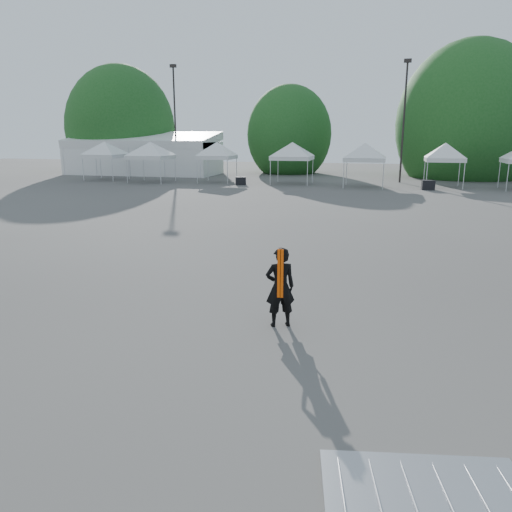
# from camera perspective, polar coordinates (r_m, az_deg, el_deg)

# --- Properties ---
(ground) EXTENTS (120.00, 120.00, 0.00)m
(ground) POSITION_cam_1_polar(r_m,az_deg,el_deg) (12.71, 5.99, -4.43)
(ground) COLOR #474442
(ground) RESTS_ON ground
(marquee) EXTENTS (15.00, 6.25, 4.23)m
(marquee) POSITION_cam_1_polar(r_m,az_deg,el_deg) (52.63, -12.74, 11.26)
(marquee) COLOR white
(marquee) RESTS_ON ground
(light_pole_west) EXTENTS (0.60, 0.25, 10.30)m
(light_pole_west) POSITION_cam_1_polar(r_m,az_deg,el_deg) (50.03, -9.26, 15.66)
(light_pole_west) COLOR black
(light_pole_west) RESTS_ON ground
(light_pole_east) EXTENTS (0.60, 0.25, 9.80)m
(light_pole_east) POSITION_cam_1_polar(r_m,az_deg,el_deg) (44.01, 16.57, 15.24)
(light_pole_east) COLOR black
(light_pole_east) RESTS_ON ground
(tree_far_w) EXTENTS (4.80, 4.80, 7.30)m
(tree_far_w) POSITION_cam_1_polar(r_m,az_deg,el_deg) (57.12, -15.18, 13.88)
(tree_far_w) COLOR #382314
(tree_far_w) RESTS_ON ground
(tree_mid_w) EXTENTS (4.16, 4.16, 6.33)m
(tree_mid_w) POSITION_cam_1_polar(r_m,az_deg,el_deg) (52.85, 3.82, 13.70)
(tree_mid_w) COLOR #382314
(tree_mid_w) RESTS_ON ground
(tree_mid_e) EXTENTS (5.12, 5.12, 7.79)m
(tree_mid_e) POSITION_cam_1_polar(r_m,az_deg,el_deg) (51.49, 23.12, 13.68)
(tree_mid_e) COLOR #382314
(tree_mid_e) RESTS_ON ground
(tent_a) EXTENTS (4.30, 4.30, 3.88)m
(tent_a) POSITION_cam_1_polar(r_m,az_deg,el_deg) (46.78, -16.91, 12.08)
(tent_a) COLOR silver
(tent_a) RESTS_ON ground
(tent_b) EXTENTS (4.51, 4.51, 3.88)m
(tent_b) POSITION_cam_1_polar(r_m,az_deg,el_deg) (43.41, -11.97, 12.28)
(tent_b) COLOR silver
(tent_b) RESTS_ON ground
(tent_c) EXTENTS (3.97, 3.97, 3.88)m
(tent_c) POSITION_cam_1_polar(r_m,az_deg,el_deg) (42.41, -4.50, 12.50)
(tent_c) COLOR silver
(tent_c) RESTS_ON ground
(tent_d) EXTENTS (4.47, 4.47, 3.88)m
(tent_d) POSITION_cam_1_polar(r_m,az_deg,el_deg) (41.14, 4.19, 12.47)
(tent_d) COLOR silver
(tent_d) RESTS_ON ground
(tent_e) EXTENTS (4.34, 4.34, 3.88)m
(tent_e) POSITION_cam_1_polar(r_m,az_deg,el_deg) (39.41, 12.39, 12.14)
(tent_e) COLOR silver
(tent_e) RESTS_ON ground
(tent_f) EXTENTS (3.93, 3.93, 3.88)m
(tent_f) POSITION_cam_1_polar(r_m,az_deg,el_deg) (40.85, 20.87, 11.62)
(tent_f) COLOR silver
(tent_f) RESTS_ON ground
(man) EXTENTS (0.74, 0.63, 1.71)m
(man) POSITION_cam_1_polar(r_m,az_deg,el_deg) (10.41, 2.78, -3.56)
(man) COLOR black
(man) RESTS_ON ground
(barrier_mid) EXTENTS (2.50, 1.55, 0.07)m
(barrier_mid) POSITION_cam_1_polar(r_m,az_deg,el_deg) (6.56, 18.77, -23.67)
(barrier_mid) COLOR #9C9FA4
(barrier_mid) RESTS_ON ground
(crate_west) EXTENTS (0.98, 0.87, 0.63)m
(crate_west) POSITION_cam_1_polar(r_m,az_deg,el_deg) (40.35, -1.76, 8.58)
(crate_west) COLOR black
(crate_west) RESTS_ON ground
(crate_mid) EXTENTS (0.95, 0.76, 0.70)m
(crate_mid) POSITION_cam_1_polar(r_m,az_deg,el_deg) (38.75, 19.07, 7.67)
(crate_mid) COLOR black
(crate_mid) RESTS_ON ground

